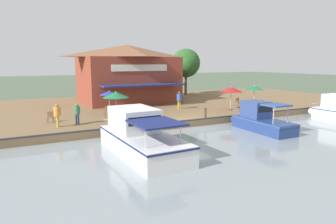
{
  "coord_description": "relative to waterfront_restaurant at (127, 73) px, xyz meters",
  "views": [
    {
      "loc": [
        20.16,
        -12.67,
        5.26
      ],
      "look_at": [
        -1.0,
        -1.7,
        1.3
      ],
      "focal_mm": 32.0,
      "sensor_mm": 36.0,
      "label": 1
    }
  ],
  "objects": [
    {
      "name": "motorboat_distant_upstream",
      "position": [
        17.07,
        4.48,
        -3.16
      ],
      "size": [
        6.02,
        2.13,
        2.22
      ],
      "color": "navy",
      "rests_on": "river_water"
    },
    {
      "name": "patio_umbrella_by_entrance",
      "position": [
        11.6,
        9.18,
        -1.27
      ],
      "size": [
        1.91,
        1.91,
        2.38
      ],
      "color": "#B7B7B7",
      "rests_on": "quay_deck"
    },
    {
      "name": "ground_plane",
      "position": [
        13.97,
        0.43,
        -4.01
      ],
      "size": [
        220.0,
        220.0,
        0.0
      ],
      "primitive_type": "plane",
      "color": "#4C5B47"
    },
    {
      "name": "patio_umbrella_back_row",
      "position": [
        8.16,
        -4.68,
        -1.45
      ],
      "size": [
        1.75,
        1.75,
        2.18
      ],
      "color": "#B7B7B7",
      "rests_on": "quay_deck"
    },
    {
      "name": "cafe_chair_mid_patio",
      "position": [
        8.96,
        9.43,
        -2.93
      ],
      "size": [
        0.46,
        0.46,
        0.85
      ],
      "color": "brown",
      "rests_on": "quay_deck"
    },
    {
      "name": "person_mid_patio",
      "position": [
        8.12,
        2.53,
        -2.28
      ],
      "size": [
        0.5,
        0.5,
        1.78
      ],
      "color": "gold",
      "rests_on": "quay_deck"
    },
    {
      "name": "waterfront_restaurant",
      "position": [
        0.0,
        0.0,
        0.0
      ],
      "size": [
        10.21,
        11.06,
        6.71
      ],
      "color": "brown",
      "rests_on": "quay_deck"
    },
    {
      "name": "person_near_entrance",
      "position": [
        11.47,
        -9.53,
        -2.32
      ],
      "size": [
        0.49,
        0.49,
        1.72
      ],
      "color": "gold",
      "rests_on": "quay_deck"
    },
    {
      "name": "patio_umbrella_far_corner",
      "position": [
        10.98,
        6.75,
        -1.36
      ],
      "size": [
        2.25,
        2.25,
        2.34
      ],
      "color": "#B7B7B7",
      "rests_on": "quay_deck"
    },
    {
      "name": "person_at_quay_edge",
      "position": [
        11.07,
        -8.07,
        -2.42
      ],
      "size": [
        0.45,
        0.45,
        1.59
      ],
      "color": "#2D5193",
      "rests_on": "quay_deck"
    },
    {
      "name": "mooring_post",
      "position": [
        13.62,
        1.94,
        -2.95
      ],
      "size": [
        0.22,
        0.22,
        0.9
      ],
      "color": "#473323",
      "rests_on": "quay_deck"
    },
    {
      "name": "motorboat_mid_row",
      "position": [
        17.96,
        -5.94,
        -3.03
      ],
      "size": [
        8.47,
        3.03,
        2.51
      ],
      "color": "white",
      "rests_on": "river_water"
    },
    {
      "name": "tree_downstream_bank",
      "position": [
        -3.17,
        9.96,
        1.04
      ],
      "size": [
        4.29,
        4.09,
        6.61
      ],
      "color": "brown",
      "rests_on": "quay_deck"
    },
    {
      "name": "quay_deck",
      "position": [
        2.97,
        0.43,
        -3.71
      ],
      "size": [
        22.0,
        56.0,
        0.6
      ],
      "primitive_type": "cube",
      "color": "brown",
      "rests_on": "ground"
    },
    {
      "name": "cafe_chair_facing_river",
      "position": [
        8.77,
        -5.08,
        -2.93
      ],
      "size": [
        0.57,
        0.57,
        0.85
      ],
      "color": "brown",
      "rests_on": "quay_deck"
    },
    {
      "name": "quay_edge_fender",
      "position": [
        13.87,
        0.43,
        -3.36
      ],
      "size": [
        0.2,
        50.4,
        0.1
      ],
      "primitive_type": "cube",
      "color": "#2D2D33",
      "rests_on": "quay_deck"
    },
    {
      "name": "patio_umbrella_near_quay_edge",
      "position": [
        12.03,
        -5.29,
        -1.2
      ],
      "size": [
        2.0,
        2.0,
        2.48
      ],
      "color": "#B7B7B7",
      "rests_on": "quay_deck"
    },
    {
      "name": "cafe_chair_back_row_seat",
      "position": [
        9.35,
        -9.81,
        -2.93
      ],
      "size": [
        0.53,
        0.53,
        0.85
      ],
      "color": "brown",
      "rests_on": "quay_deck"
    },
    {
      "name": "cafe_chair_under_first_umbrella",
      "position": [
        11.67,
        10.18,
        -2.93
      ],
      "size": [
        0.57,
        0.57,
        0.85
      ],
      "color": "brown",
      "rests_on": "quay_deck"
    }
  ]
}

